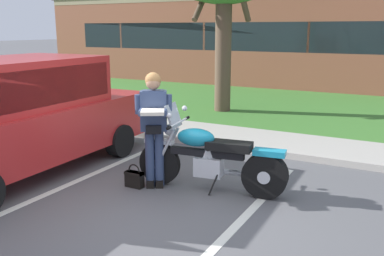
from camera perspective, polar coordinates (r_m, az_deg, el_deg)
ground_plane at (r=5.75m, az=-5.72°, el=-10.57°), size 140.00×140.00×0.00m
curb_strip at (r=8.31m, az=6.22°, el=-2.60°), size 60.00×0.20×0.12m
concrete_walk at (r=9.08m, az=8.25°, el=-1.42°), size 60.00×1.50×0.08m
grass_lawn at (r=13.10m, az=14.77°, el=2.74°), size 60.00×7.06×0.06m
stall_stripe_0 at (r=6.82m, az=-15.76°, el=-7.09°), size 0.13×4.40×0.01m
stall_stripe_1 at (r=5.38m, az=6.60°, el=-12.24°), size 0.13×4.40×0.01m
motorcycle at (r=6.12m, az=3.17°, el=-4.13°), size 2.24×0.82×1.26m
rider_person at (r=6.19m, az=-5.15°, el=0.99°), size 0.60×0.67×1.70m
handbag at (r=6.41m, az=-7.75°, el=-6.65°), size 0.28×0.13×0.36m
parked_suv_adjacent at (r=7.33m, az=-22.55°, el=1.54°), size 2.10×4.88×1.86m
hedge_left at (r=17.57m, az=8.25°, el=7.65°), size 2.46×0.90×1.24m
hedge_center_left at (r=16.65m, az=20.79°, el=6.63°), size 3.22×0.90×1.24m
brick_building at (r=21.68m, az=18.85°, el=11.49°), size 25.00×11.42×3.85m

